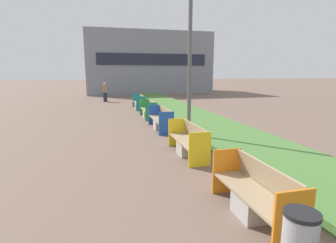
{
  "coord_description": "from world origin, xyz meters",
  "views": [
    {
      "loc": [
        -1.55,
        3.24,
        2.49
      ],
      "look_at": [
        0.9,
        12.85,
        0.6
      ],
      "focal_mm": 28.0,
      "sensor_mm": 36.0,
      "label": 1
    }
  ],
  "objects": [
    {
      "name": "bench_orange_frame",
      "position": [
        0.94,
        6.94,
        0.36
      ],
      "size": [
        0.65,
        2.0,
        0.94
      ],
      "color": "#ADA8A0",
      "rests_on": "ground"
    },
    {
      "name": "bench_yellow_frame",
      "position": [
        0.94,
        10.51,
        0.37
      ],
      "size": [
        0.65,
        2.14,
        0.94
      ],
      "color": "#ADA8A0",
      "rests_on": "ground"
    },
    {
      "name": "bench_blue_frame",
      "position": [
        0.94,
        14.24,
        0.37
      ],
      "size": [
        0.65,
        2.33,
        0.94
      ],
      "color": "#ADA8A0",
      "rests_on": "ground"
    },
    {
      "name": "street_lamp_post",
      "position": [
        1.55,
        12.27,
        4.62
      ],
      "size": [
        0.24,
        0.44,
        8.46
      ],
      "color": "#56595B",
      "rests_on": "ground"
    },
    {
      "name": "planter_grass_strip",
      "position": [
        3.2,
        12.0,
        0.09
      ],
      "size": [
        2.8,
        120.0,
        0.18
      ],
      "color": "#4C7A38",
      "rests_on": "ground"
    },
    {
      "name": "bench_teal_frame",
      "position": [
        0.94,
        20.88,
        0.37
      ],
      "size": [
        0.65,
        2.07,
        0.94
      ],
      "color": "#ADA8A0",
      "rests_on": "ground"
    },
    {
      "name": "building_backdrop",
      "position": [
        4.0,
        35.35,
        3.45
      ],
      "size": [
        14.03,
        7.71,
        6.89
      ],
      "color": "gray",
      "rests_on": "ground"
    },
    {
      "name": "pedestrian_walking",
      "position": [
        -1.24,
        25.86,
        0.81
      ],
      "size": [
        0.53,
        0.24,
        1.62
      ],
      "color": "#232633",
      "rests_on": "ground"
    },
    {
      "name": "bench_green_frame",
      "position": [
        0.94,
        17.29,
        0.37
      ],
      "size": [
        0.65,
        2.02,
        0.94
      ],
      "color": "#ADA8A0",
      "rests_on": "ground"
    }
  ]
}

